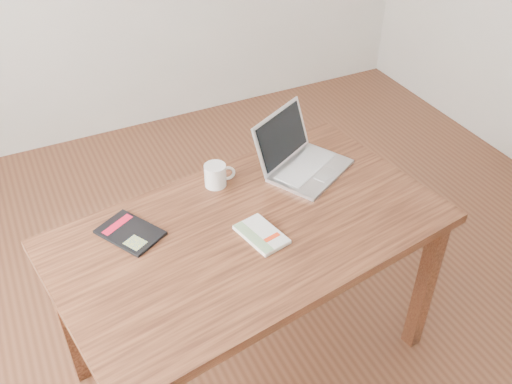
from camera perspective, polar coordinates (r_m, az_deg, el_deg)
name	(u,v)px	position (r m, az deg, el deg)	size (l,w,h in m)	color
room	(265,50)	(1.83, 0.87, 14.01)	(4.04, 4.04, 2.70)	#552F1D
desk	(251,246)	(2.09, -0.51, -5.38)	(1.49, 1.00, 0.75)	#522A18
white_guidebook	(261,235)	(1.99, 0.54, -4.28)	(0.15, 0.21, 0.02)	silver
black_guidebook	(130,232)	(2.05, -12.48, -3.98)	(0.23, 0.26, 0.01)	black
laptop	(300,158)	(2.30, 4.43, 3.41)	(0.42, 0.41, 0.22)	silver
coffee_mug	(216,175)	(2.21, -4.02, 1.73)	(0.12, 0.09, 0.09)	white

